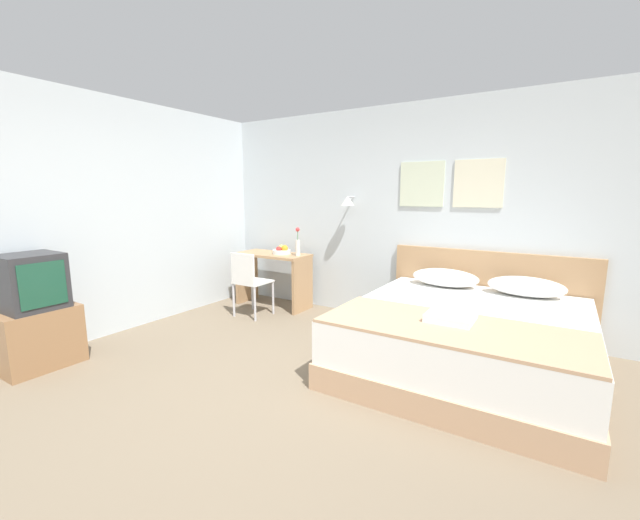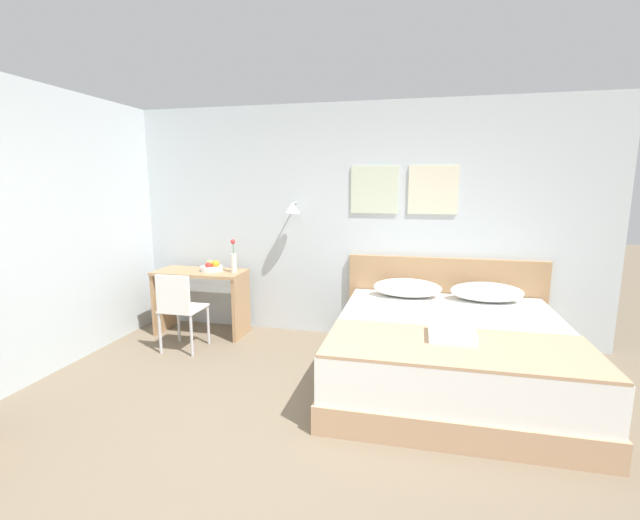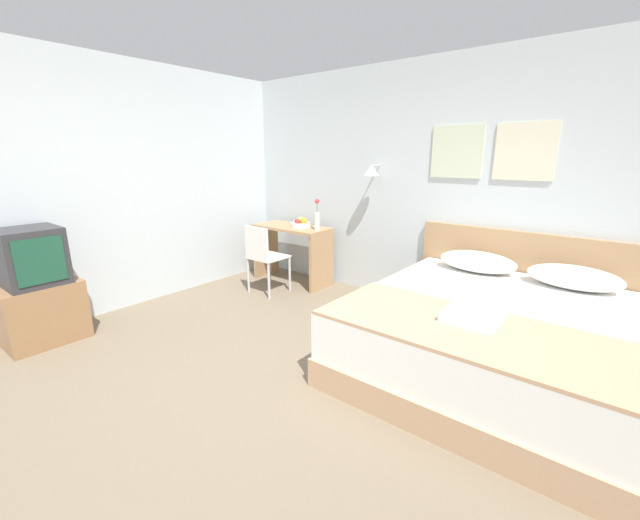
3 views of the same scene
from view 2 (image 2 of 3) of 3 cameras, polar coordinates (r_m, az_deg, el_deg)
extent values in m
plane|color=#756651|center=(2.94, -6.94, -26.73)|extent=(24.00, 24.00, 0.00)
cube|color=silver|center=(4.94, 3.16, 5.01)|extent=(5.76, 0.06, 2.65)
cube|color=beige|center=(4.83, 7.27, 9.29)|extent=(0.52, 0.02, 0.52)
cube|color=beige|center=(4.81, 14.84, 9.03)|extent=(0.52, 0.02, 0.52)
cylinder|color=#B2B2B7|center=(4.94, -3.39, 7.63)|extent=(0.02, 0.16, 0.02)
cone|color=white|center=(4.86, -3.69, 6.99)|extent=(0.17, 0.17, 0.12)
cube|color=tan|center=(4.08, 16.72, -14.20)|extent=(2.00, 2.07, 0.22)
cube|color=white|center=(3.98, 16.94, -10.40)|extent=(1.96, 2.03, 0.36)
cube|color=#A87F56|center=(4.97, 16.17, -5.24)|extent=(2.12, 0.06, 0.96)
ellipsoid|color=white|center=(4.65, 11.54, -3.66)|extent=(0.72, 0.38, 0.19)
ellipsoid|color=white|center=(4.70, 21.32, -4.00)|extent=(0.72, 0.38, 0.19)
cube|color=tan|center=(3.35, 17.80, -10.90)|extent=(1.94, 0.83, 0.02)
cube|color=white|center=(3.47, 17.17, -9.39)|extent=(0.35, 0.35, 0.06)
cube|color=#A87F56|center=(5.19, -15.70, -1.59)|extent=(1.05, 0.49, 0.03)
cube|color=#A87F56|center=(5.54, -20.12, -5.17)|extent=(0.04, 0.45, 0.73)
cube|color=#A87F56|center=(5.07, -10.45, -6.10)|extent=(0.04, 0.45, 0.73)
cube|color=white|center=(4.82, -17.72, -6.15)|extent=(0.40, 0.40, 0.02)
cube|color=white|center=(4.62, -19.03, -4.32)|extent=(0.37, 0.03, 0.39)
cylinder|color=#B7B7BC|center=(5.13, -18.32, -7.91)|extent=(0.03, 0.03, 0.44)
cylinder|color=#B7B7BC|center=(4.96, -14.68, -8.36)|extent=(0.03, 0.03, 0.44)
cylinder|color=#B7B7BC|center=(4.84, -20.55, -9.13)|extent=(0.03, 0.03, 0.44)
cylinder|color=#B7B7BC|center=(4.66, -16.76, -9.67)|extent=(0.03, 0.03, 0.44)
cylinder|color=silver|center=(5.15, -14.25, -1.11)|extent=(0.26, 0.26, 0.05)
sphere|color=orange|center=(5.12, -13.76, -0.56)|extent=(0.09, 0.09, 0.09)
sphere|color=#B2C156|center=(5.19, -14.44, -0.46)|extent=(0.09, 0.09, 0.09)
sphere|color=red|center=(5.11, -14.65, -0.72)|extent=(0.08, 0.08, 0.08)
cylinder|color=silver|center=(4.99, -11.43, -0.40)|extent=(0.07, 0.07, 0.22)
cylinder|color=#3D7538|center=(4.96, -11.51, 1.62)|extent=(0.01, 0.01, 0.14)
sphere|color=#DB3838|center=(4.95, -11.53, 2.42)|extent=(0.06, 0.06, 0.06)
camera|label=1|loc=(1.02, 90.32, -9.92)|focal=22.00mm
camera|label=3|loc=(1.24, 67.11, 0.05)|focal=22.00mm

